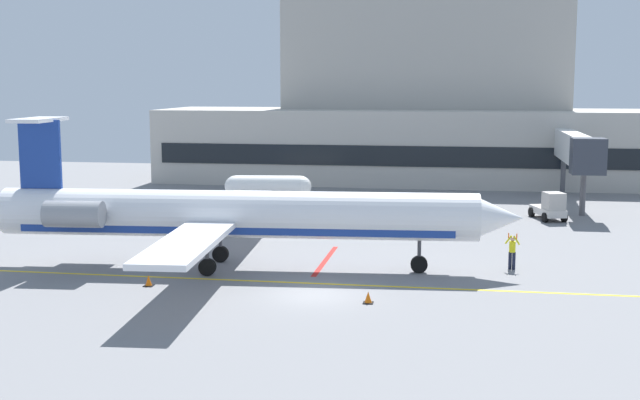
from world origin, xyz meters
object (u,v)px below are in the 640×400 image
(pushback_tractor, at_px, (550,207))
(marshaller, at_px, (512,251))
(baggage_tug, at_px, (155,211))
(fuel_tank, at_px, (268,187))
(regional_jet, at_px, (228,214))

(pushback_tractor, bearing_deg, marshaller, -102.60)
(baggage_tug, xyz_separation_m, fuel_tank, (5.34, 12.34, 0.31))
(baggage_tug, distance_m, fuel_tank, 13.45)
(fuel_tank, bearing_deg, regional_jet, -81.75)
(fuel_tank, xyz_separation_m, marshaller, (18.75, -22.84, -0.25))
(regional_jet, distance_m, marshaller, 15.40)
(baggage_tug, distance_m, marshaller, 26.27)
(baggage_tug, xyz_separation_m, marshaller, (24.08, -10.51, 0.05))
(fuel_tank, bearing_deg, marshaller, -50.63)
(regional_jet, xyz_separation_m, pushback_tractor, (18.86, 19.25, -2.02))
(baggage_tug, bearing_deg, fuel_tank, 66.61)
(baggage_tug, distance_m, pushback_tractor, 28.57)
(fuel_tank, height_order, marshaller, fuel_tank)
(fuel_tank, relative_size, marshaller, 3.71)
(baggage_tug, height_order, marshaller, baggage_tug)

